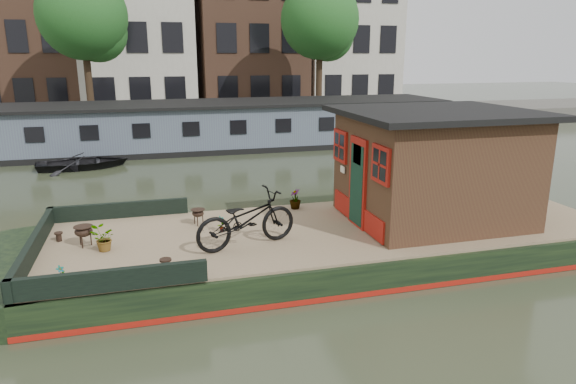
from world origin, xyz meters
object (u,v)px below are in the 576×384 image
object	(u,v)px
bicycle	(246,219)
dinghy	(83,159)
brazier_front	(84,236)
cabin	(433,165)
brazier_rear	(198,217)
potted_plant_a	(222,224)

from	to	relation	value
bicycle	dinghy	bearing A→B (deg)	4.39
brazier_front	bicycle	bearing A→B (deg)	-15.20
cabin	brazier_front	distance (m)	7.34
bicycle	brazier_rear	world-z (taller)	bicycle
bicycle	dinghy	xyz separation A→B (m)	(-4.14, 11.49, -0.84)
bicycle	cabin	bearing A→B (deg)	-97.70
bicycle	potted_plant_a	distance (m)	1.06
potted_plant_a	dinghy	size ratio (longest dim) A/B	0.10
potted_plant_a	brazier_rear	size ratio (longest dim) A/B	0.97
cabin	potted_plant_a	bearing A→B (deg)	175.54
potted_plant_a	dinghy	distance (m)	11.22
cabin	brazier_rear	world-z (taller)	cabin
dinghy	cabin	bearing A→B (deg)	-149.35
bicycle	brazier_front	world-z (taller)	bicycle
bicycle	brazier_rear	bearing A→B (deg)	11.34
brazier_front	brazier_rear	size ratio (longest dim) A/B	1.15
brazier_front	dinghy	xyz separation A→B (m)	(-1.14, 10.67, -0.51)
potted_plant_a	brazier_front	bearing A→B (deg)	-177.33
dinghy	brazier_rear	bearing A→B (deg)	-168.28
brazier_rear	dinghy	size ratio (longest dim) A/B	0.11
potted_plant_a	brazier_front	xyz separation A→B (m)	(-2.65, -0.12, 0.03)
brazier_rear	brazier_front	bearing A→B (deg)	-162.44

